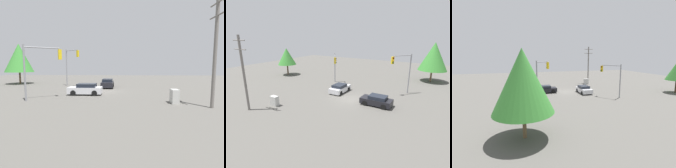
% 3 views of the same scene
% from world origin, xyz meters
% --- Properties ---
extents(ground_plane, '(80.00, 80.00, 0.00)m').
position_xyz_m(ground_plane, '(0.00, 0.00, 0.00)').
color(ground_plane, '#54514C').
extents(sedan_silver, '(1.99, 4.00, 1.34)m').
position_xyz_m(sedan_silver, '(-3.00, 1.92, 0.66)').
color(sedan_silver, silver).
rests_on(sedan_silver, ground_plane).
extents(sedan_dark, '(4.04, 1.93, 1.38)m').
position_xyz_m(sedan_dark, '(3.90, -0.20, 0.68)').
color(sedan_dark, black).
rests_on(sedan_dark, ground_plane).
extents(traffic_signal_main, '(2.21, 3.17, 5.52)m').
position_xyz_m(traffic_signal_main, '(-6.38, 5.75, 3.80)').
color(traffic_signal_main, gray).
rests_on(traffic_signal_main, ground_plane).
extents(traffic_signal_cross, '(2.38, 2.81, 6.26)m').
position_xyz_m(traffic_signal_cross, '(5.54, 6.09, 4.27)').
color(traffic_signal_cross, gray).
rests_on(traffic_signal_cross, ground_plane).
extents(utility_pole_tall, '(2.20, 0.28, 9.00)m').
position_xyz_m(utility_pole_tall, '(-9.05, -9.87, 4.78)').
color(utility_pole_tall, slate).
rests_on(utility_pole_tall, ground_plane).
extents(electrical_cabinet, '(1.05, 0.63, 1.30)m').
position_xyz_m(electrical_cabinet, '(-7.42, -7.29, 0.65)').
color(electrical_cabinet, '#B2B2AD').
rests_on(electrical_cabinet, ground_plane).
extents(tree_right, '(5.18, 5.18, 7.61)m').
position_xyz_m(tree_right, '(8.81, 17.03, 4.93)').
color(tree_right, brown).
rests_on(tree_right, ground_plane).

